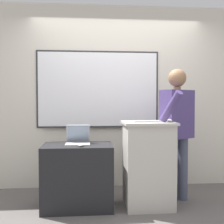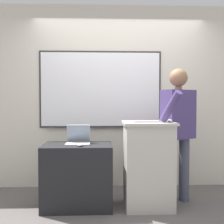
{
  "view_description": "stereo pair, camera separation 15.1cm",
  "coord_description": "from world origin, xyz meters",
  "px_view_note": "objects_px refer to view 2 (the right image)",
  "views": [
    {
      "loc": [
        -0.43,
        -2.9,
        1.27
      ],
      "look_at": [
        -0.14,
        0.47,
        1.15
      ],
      "focal_mm": 45.0,
      "sensor_mm": 36.0,
      "label": 1
    },
    {
      "loc": [
        -0.28,
        -2.9,
        1.27
      ],
      "look_at": [
        -0.14,
        0.47,
        1.15
      ],
      "focal_mm": 45.0,
      "sensor_mm": 36.0,
      "label": 2
    }
  ],
  "objects_px": {
    "lectern_podium": "(148,164)",
    "laptop": "(78,138)",
    "wireless_keyboard": "(149,121)",
    "computer_mouse_by_laptop": "(80,145)",
    "side_desk": "(78,176)",
    "computer_mouse_by_keyboard": "(170,121)",
    "person_presenter": "(178,125)"
  },
  "relations": [
    {
      "from": "person_presenter",
      "to": "computer_mouse_by_keyboard",
      "type": "height_order",
      "value": "person_presenter"
    },
    {
      "from": "person_presenter",
      "to": "computer_mouse_by_keyboard",
      "type": "distance_m",
      "value": 0.26
    },
    {
      "from": "person_presenter",
      "to": "laptop",
      "type": "bearing_deg",
      "value": 152.1
    },
    {
      "from": "computer_mouse_by_laptop",
      "to": "computer_mouse_by_keyboard",
      "type": "height_order",
      "value": "computer_mouse_by_keyboard"
    },
    {
      "from": "laptop",
      "to": "lectern_podium",
      "type": "bearing_deg",
      "value": -7.02
    },
    {
      "from": "lectern_podium",
      "to": "person_presenter",
      "type": "distance_m",
      "value": 0.62
    },
    {
      "from": "computer_mouse_by_keyboard",
      "to": "lectern_podium",
      "type": "bearing_deg",
      "value": 164.4
    },
    {
      "from": "side_desk",
      "to": "computer_mouse_by_keyboard",
      "type": "distance_m",
      "value": 1.28
    },
    {
      "from": "person_presenter",
      "to": "computer_mouse_by_keyboard",
      "type": "bearing_deg",
      "value": -157.1
    },
    {
      "from": "laptop",
      "to": "computer_mouse_by_laptop",
      "type": "relative_size",
      "value": 2.94
    },
    {
      "from": "lectern_podium",
      "to": "computer_mouse_by_keyboard",
      "type": "distance_m",
      "value": 0.59
    },
    {
      "from": "lectern_podium",
      "to": "laptop",
      "type": "relative_size",
      "value": 3.5
    },
    {
      "from": "computer_mouse_by_laptop",
      "to": "computer_mouse_by_keyboard",
      "type": "bearing_deg",
      "value": 2.86
    },
    {
      "from": "wireless_keyboard",
      "to": "computer_mouse_by_keyboard",
      "type": "xyz_separation_m",
      "value": [
        0.24,
        -0.0,
        0.01
      ]
    },
    {
      "from": "lectern_podium",
      "to": "laptop",
      "type": "xyz_separation_m",
      "value": [
        -0.85,
        0.1,
        0.31
      ]
    },
    {
      "from": "lectern_podium",
      "to": "wireless_keyboard",
      "type": "relative_size",
      "value": 2.68
    },
    {
      "from": "lectern_podium",
      "to": "computer_mouse_by_laptop",
      "type": "height_order",
      "value": "lectern_podium"
    },
    {
      "from": "wireless_keyboard",
      "to": "computer_mouse_by_keyboard",
      "type": "height_order",
      "value": "computer_mouse_by_keyboard"
    },
    {
      "from": "lectern_podium",
      "to": "person_presenter",
      "type": "height_order",
      "value": "person_presenter"
    },
    {
      "from": "side_desk",
      "to": "wireless_keyboard",
      "type": "height_order",
      "value": "wireless_keyboard"
    },
    {
      "from": "lectern_podium",
      "to": "computer_mouse_by_laptop",
      "type": "xyz_separation_m",
      "value": [
        -0.81,
        -0.12,
        0.26
      ]
    },
    {
      "from": "lectern_podium",
      "to": "computer_mouse_by_laptop",
      "type": "distance_m",
      "value": 0.86
    },
    {
      "from": "laptop",
      "to": "computer_mouse_by_keyboard",
      "type": "xyz_separation_m",
      "value": [
        1.09,
        -0.17,
        0.22
      ]
    },
    {
      "from": "computer_mouse_by_laptop",
      "to": "lectern_podium",
      "type": "bearing_deg",
      "value": 8.43
    },
    {
      "from": "wireless_keyboard",
      "to": "computer_mouse_by_laptop",
      "type": "xyz_separation_m",
      "value": [
        -0.81,
        -0.05,
        -0.26
      ]
    },
    {
      "from": "wireless_keyboard",
      "to": "computer_mouse_by_keyboard",
      "type": "bearing_deg",
      "value": -0.14
    },
    {
      "from": "wireless_keyboard",
      "to": "side_desk",
      "type": "bearing_deg",
      "value": 173.34
    },
    {
      "from": "lectern_podium",
      "to": "laptop",
      "type": "distance_m",
      "value": 0.91
    },
    {
      "from": "wireless_keyboard",
      "to": "computer_mouse_by_laptop",
      "type": "bearing_deg",
      "value": -176.25
    },
    {
      "from": "side_desk",
      "to": "person_presenter",
      "type": "height_order",
      "value": "person_presenter"
    },
    {
      "from": "laptop",
      "to": "wireless_keyboard",
      "type": "distance_m",
      "value": 0.89
    },
    {
      "from": "person_presenter",
      "to": "laptop",
      "type": "height_order",
      "value": "person_presenter"
    }
  ]
}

